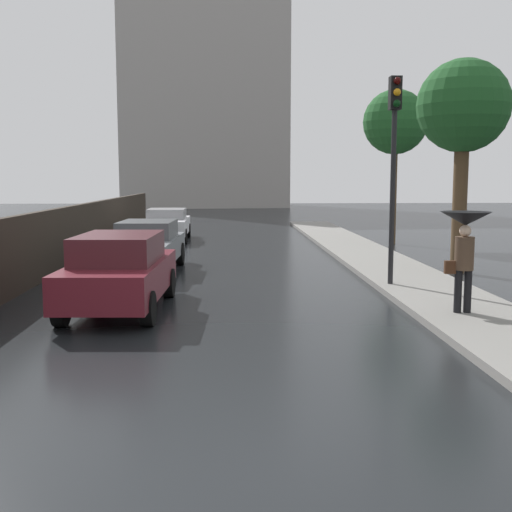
{
  "coord_description": "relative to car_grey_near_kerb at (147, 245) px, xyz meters",
  "views": [
    {
      "loc": [
        0.53,
        -6.27,
        2.63
      ],
      "look_at": [
        1.02,
        5.36,
        1.19
      ],
      "focal_mm": 44.49,
      "sensor_mm": 36.0,
      "label": 1
    }
  ],
  "objects": [
    {
      "name": "street_tree_near",
      "position": [
        8.68,
        -0.6,
        3.73
      ],
      "size": [
        2.51,
        2.51,
        5.82
      ],
      "color": "#4C3823",
      "rests_on": "ground"
    },
    {
      "name": "ground",
      "position": [
        1.8,
        -11.57,
        -0.74
      ],
      "size": [
        120.0,
        120.0,
        0.0
      ],
      "primitive_type": "plane",
      "color": "black"
    },
    {
      "name": "distant_tower",
      "position": [
        -0.17,
        41.51,
        10.44
      ],
      "size": [
        15.73,
        11.14,
        27.03
      ],
      "color": "#9E9993",
      "rests_on": "ground"
    },
    {
      "name": "car_maroon_far_ahead",
      "position": [
        0.16,
        -5.31,
        0.05
      ],
      "size": [
        1.9,
        4.3,
        1.53
      ],
      "rotation": [
        0.0,
        0.0,
        3.1
      ],
      "color": "maroon",
      "rests_on": "ground"
    },
    {
      "name": "car_white_mid_road",
      "position": [
        -0.3,
        8.98,
        -0.04
      ],
      "size": [
        1.86,
        4.36,
        1.34
      ],
      "rotation": [
        0.0,
        0.0,
        3.15
      ],
      "color": "silver",
      "rests_on": "ground"
    },
    {
      "name": "street_tree_mid",
      "position": [
        8.86,
        7.17,
        4.02
      ],
      "size": [
        2.52,
        2.52,
        6.07
      ],
      "color": "#4C3823",
      "rests_on": "ground"
    },
    {
      "name": "traffic_light",
      "position": [
        6.14,
        -3.2,
        2.68
      ],
      "size": [
        0.26,
        0.39,
        4.79
      ],
      "color": "black",
      "rests_on": "sidewalk_strip"
    },
    {
      "name": "pedestrian_with_umbrella_near",
      "position": [
        6.65,
        -6.44,
        0.86
      ],
      "size": [
        0.92,
        0.92,
        1.88
      ],
      "rotation": [
        0.0,
        0.0,
        -0.06
      ],
      "color": "black",
      "rests_on": "sidewalk_strip"
    },
    {
      "name": "car_grey_near_kerb",
      "position": [
        0.0,
        0.0,
        0.0
      ],
      "size": [
        1.9,
        4.61,
        1.42
      ],
      "rotation": [
        0.0,
        0.0,
        3.1
      ],
      "color": "slate",
      "rests_on": "ground"
    }
  ]
}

